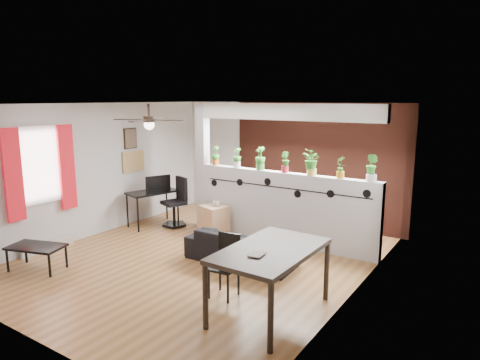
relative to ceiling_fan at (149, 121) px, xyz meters
The scene contains 28 objects.
room_shell 1.33m from the ceiling_fan, 20.56° to the left, with size 6.30×7.10×2.90m.
partition_wall 2.91m from the ceiling_fan, 48.37° to the left, with size 3.60×0.18×1.35m, color #BCBCC1.
ceiling_header 2.41m from the ceiling_fan, 48.37° to the left, with size 3.60×0.18×0.30m, color white.
pier_column 2.09m from the ceiling_fan, 99.77° to the left, with size 0.22×0.20×2.60m, color #BCBCC1.
brick_panel 3.78m from the ceiling_fan, 63.93° to the left, with size 3.90×0.05×2.60m, color #B04933.
vine_decal 2.64m from the ceiling_fan, 46.80° to the left, with size 3.31×0.01×0.30m.
window_assembly 2.13m from the ceiling_fan, 152.87° to the right, with size 0.09×1.30×1.55m.
baseboard_heater 2.96m from the ceiling_fan, 152.65° to the right, with size 0.08×1.00×0.18m, color beige.
corkboard 2.38m from the ceiling_fan, 144.85° to the left, with size 0.03×0.60×0.45m, color #A4854F.
framed_art 2.19m from the ceiling_fan, 145.97° to the left, with size 0.03×0.34×0.44m.
ceiling_fan is the anchor object (origin of this frame).
potted_plant_0 1.95m from the ceiling_fan, 89.36° to the left, with size 0.21×0.18×0.38m.
potted_plant_1 2.03m from the ceiling_fan, 73.11° to the left, with size 0.20×0.16×0.38m.
potted_plant_2 2.22m from the ceiling_fan, 59.19° to the left, with size 0.24×0.20×0.44m.
potted_plant_3 2.52m from the ceiling_fan, 48.37° to the left, with size 0.23×0.20×0.39m.
potted_plant_4 2.88m from the ceiling_fan, 40.24° to the left, with size 0.31×0.29×0.47m.
potted_plant_5 3.29m from the ceiling_fan, 34.15° to the left, with size 0.23×0.24×0.39m.
potted_plant_6 3.72m from the ceiling_fan, 29.51° to the left, with size 0.31×0.29×0.46m.
sofa 2.58m from the ceiling_fan, 20.82° to the left, with size 1.75×0.69×0.51m, color black.
cube_shelf 2.50m from the ceiling_fan, 81.23° to the left, with size 0.49×0.44×0.60m, color tan.
cup 2.23m from the ceiling_fan, 79.32° to the left, with size 0.13×0.13×0.11m, color gray.
computer_desk 2.43m from the ceiling_fan, 134.82° to the left, with size 0.80×1.14×0.75m.
monitor 2.41m from the ceiling_fan, 131.64° to the left, with size 0.05×0.31×0.18m, color black.
office_chair 2.54m from the ceiling_fan, 118.27° to the left, with size 0.55×0.56×1.03m.
dining_table 3.19m from the ceiling_fan, 14.39° to the right, with size 0.98×1.59×0.86m.
book 3.14m from the ceiling_fan, 20.89° to the right, with size 0.16×0.21×0.02m, color gray.
folding_chair 2.71m from the ceiling_fan, 16.09° to the right, with size 0.38×0.38×0.87m.
coffee_table 2.69m from the ceiling_fan, 125.78° to the right, with size 0.96×0.72×0.40m.
Camera 1 is at (4.34, -5.41, 2.70)m, focal length 32.00 mm.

